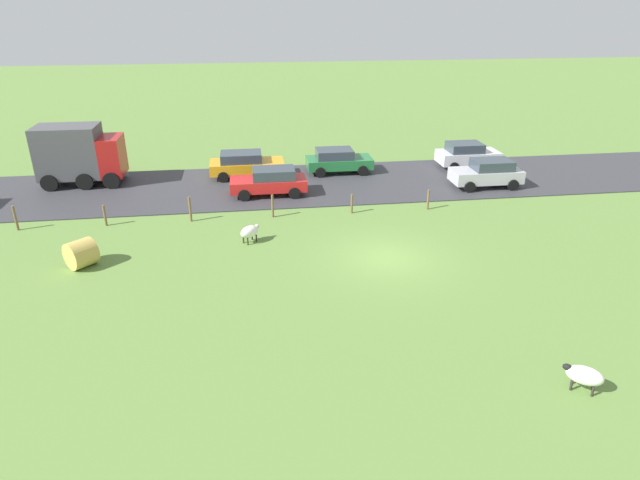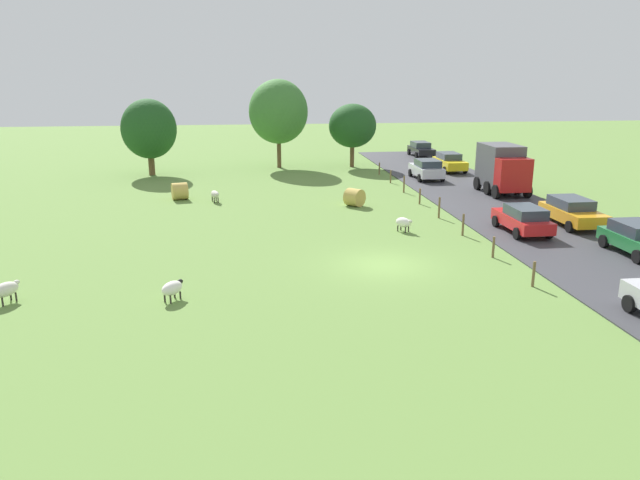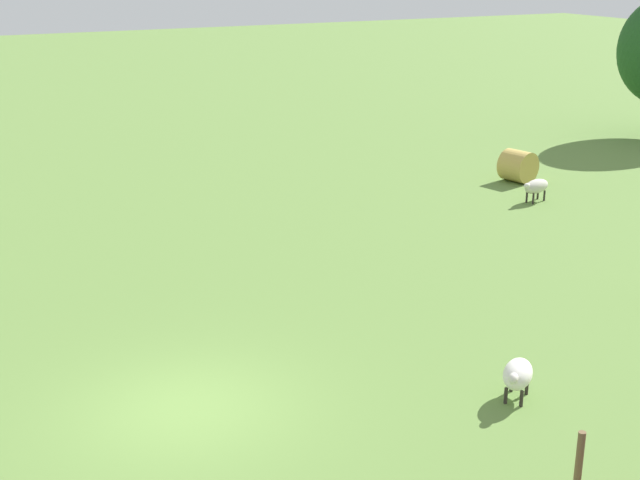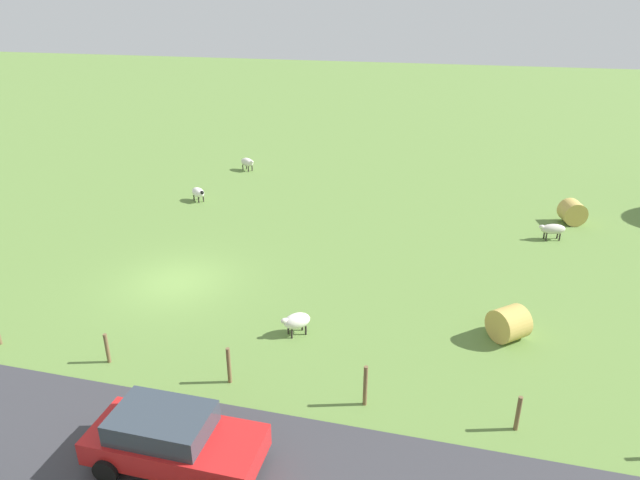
# 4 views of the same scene
# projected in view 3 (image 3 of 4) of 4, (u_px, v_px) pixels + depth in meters

# --- Properties ---
(ground_plane) EXTENTS (160.00, 160.00, 0.00)m
(ground_plane) POSITION_uv_depth(u_px,v_px,m) (186.00, 409.00, 16.35)
(ground_plane) COLOR olive
(sheep_0) EXTENTS (0.76, 1.30, 0.79)m
(sheep_0) POSITION_uv_depth(u_px,v_px,m) (536.00, 187.00, 29.60)
(sheep_0) COLOR beige
(sheep_0) RESTS_ON ground_plane
(sheep_3) EXTENTS (1.02, 1.07, 0.80)m
(sheep_3) POSITION_uv_depth(u_px,v_px,m) (518.00, 375.00, 16.54)
(sheep_3) COLOR white
(sheep_3) RESTS_ON ground_plane
(hay_bale_0) EXTENTS (1.29, 1.38, 1.18)m
(hay_bale_0) POSITION_uv_depth(u_px,v_px,m) (518.00, 166.00, 32.18)
(hay_bale_0) COLOR tan
(hay_bale_0) RESTS_ON ground_plane
(fence_post_2) EXTENTS (0.12, 0.12, 1.20)m
(fence_post_2) POSITION_uv_depth(u_px,v_px,m) (579.00, 466.00, 13.48)
(fence_post_2) COLOR brown
(fence_post_2) RESTS_ON ground_plane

